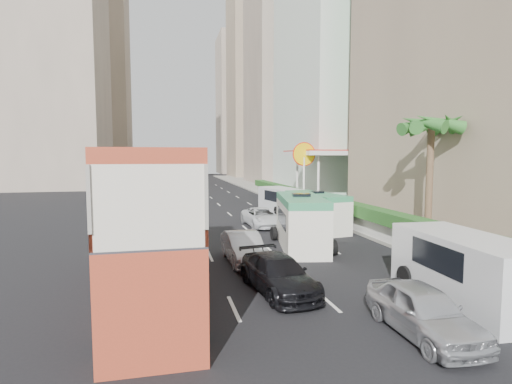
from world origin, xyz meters
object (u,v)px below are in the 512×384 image
object	(u,v)px
car_silver_lane_b	(422,335)
panel_van_near	(466,269)
panel_van_far	(282,200)
shell_station	(326,178)
minibus_far	(316,212)
car_black	(278,292)
van_asset	(262,226)
minibus_near	(301,222)
palm_tree	(429,185)
car_silver_lane_a	(244,262)
double_decker_bus	(156,223)

from	to	relation	value
car_silver_lane_b	panel_van_near	size ratio (longest dim) A/B	0.72
panel_van_far	shell_station	xyz separation A→B (m)	(5.80, 4.15, 1.67)
minibus_far	shell_station	distance (m)	13.96
car_silver_lane_b	minibus_far	distance (m)	15.80
car_black	van_asset	bearing A→B (deg)	71.02
minibus_near	palm_tree	size ratio (longest dim) A/B	0.97
shell_station	car_silver_lane_a	bearing A→B (deg)	-122.01
van_asset	palm_tree	distance (m)	11.53
car_silver_lane_a	palm_tree	world-z (taller)	palm_tree
palm_tree	shell_station	size ratio (longest dim) A/B	0.80
car_silver_lane_b	panel_van_far	distance (m)	24.10
minibus_far	panel_van_near	size ratio (longest dim) A/B	0.98
car_silver_lane_a	minibus_far	xyz separation A→B (m)	(6.30, 6.99, 1.23)
van_asset	minibus_far	distance (m)	4.03
car_silver_lane_a	minibus_far	distance (m)	9.48
car_silver_lane_a	minibus_near	size ratio (longest dim) A/B	0.68
minibus_near	panel_van_near	xyz separation A→B (m)	(2.64, -9.00, -0.25)
van_asset	palm_tree	xyz separation A→B (m)	(6.89, -8.61, 3.38)
palm_tree	car_black	bearing A→B (deg)	-153.49
minibus_far	car_black	bearing A→B (deg)	-127.10
panel_van_far	panel_van_near	bearing A→B (deg)	-100.79
double_decker_bus	car_black	distance (m)	4.99
double_decker_bus	panel_van_far	xyz separation A→B (m)	(10.20, 18.85, -1.45)
palm_tree	shell_station	xyz separation A→B (m)	(2.20, 19.00, -0.63)
palm_tree	minibus_near	bearing A→B (deg)	164.03
car_silver_lane_a	panel_van_near	world-z (taller)	panel_van_near
car_silver_lane_a	car_black	world-z (taller)	car_silver_lane_a
van_asset	minibus_far	bearing A→B (deg)	-37.22
car_silver_lane_b	panel_van_near	xyz separation A→B (m)	(2.92, 1.86, 1.13)
car_silver_lane_a	panel_van_near	size ratio (longest dim) A/B	0.75
car_black	shell_station	world-z (taller)	shell_station
double_decker_bus	minibus_near	bearing A→B (deg)	38.29
car_silver_lane_b	shell_station	bearing A→B (deg)	72.93
palm_tree	car_silver_lane_a	bearing A→B (deg)	-176.92
minibus_far	panel_van_far	world-z (taller)	minibus_far
car_silver_lane_b	minibus_near	size ratio (longest dim) A/B	0.65
panel_van_near	shell_station	world-z (taller)	shell_station
minibus_near	panel_van_far	bearing A→B (deg)	88.59
car_silver_lane_a	shell_station	size ratio (longest dim) A/B	0.53
car_silver_lane_b	minibus_far	bearing A→B (deg)	79.63
double_decker_bus	shell_station	world-z (taller)	shell_station
panel_van_near	panel_van_far	distance (m)	22.02
double_decker_bus	minibus_far	world-z (taller)	double_decker_bus
double_decker_bus	minibus_far	size ratio (longest dim) A/B	1.99
double_decker_bus	panel_van_near	world-z (taller)	double_decker_bus
double_decker_bus	van_asset	bearing A→B (deg)	61.28
minibus_near	panel_van_near	bearing A→B (deg)	-62.92
double_decker_bus	minibus_near	world-z (taller)	double_decker_bus
double_decker_bus	car_silver_lane_a	distance (m)	5.72
minibus_near	shell_station	xyz separation A→B (m)	(8.61, 17.17, 1.37)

